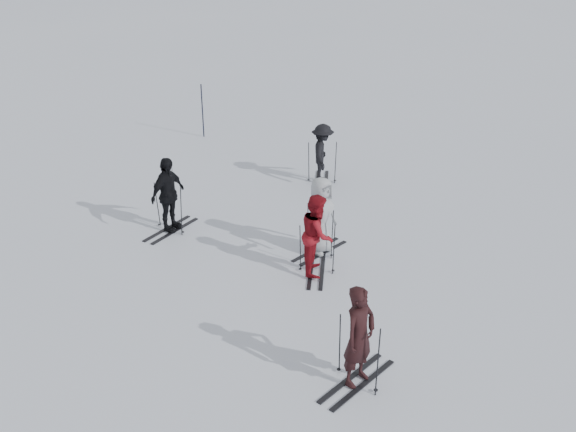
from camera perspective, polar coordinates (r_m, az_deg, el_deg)
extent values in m
plane|color=silver|center=(14.28, -0.95, -5.31)|extent=(120.00, 120.00, 0.00)
imported|color=black|center=(10.86, 6.35, -10.71)|extent=(0.71, 0.80, 1.85)
imported|color=maroon|center=(13.99, 2.62, -1.71)|extent=(0.82, 0.98, 1.84)
imported|color=#A7ACB0|center=(14.83, 2.89, -0.04)|extent=(0.96, 1.08, 1.85)
imported|color=black|center=(16.11, -10.62, 1.79)|extent=(0.80, 1.21, 1.91)
imported|color=black|center=(18.88, 3.07, 5.51)|extent=(0.82, 1.22, 1.75)
cylinder|color=black|center=(23.10, -7.61, 9.25)|extent=(0.05, 0.05, 1.89)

